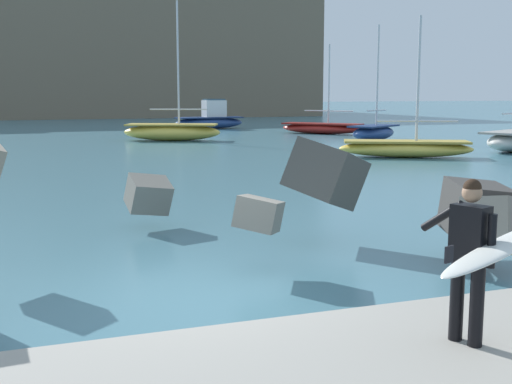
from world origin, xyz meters
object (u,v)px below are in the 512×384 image
at_px(boat_near_centre, 374,132).
at_px(boat_far_right, 322,128).
at_px(boat_near_right, 172,131).
at_px(surfer_with_board, 480,250).
at_px(boat_mid_left, 406,148).
at_px(boat_far_centre, 210,120).

height_order(boat_near_centre, boat_far_right, boat_near_centre).
relative_size(boat_near_centre, boat_near_right, 0.83).
relative_size(surfer_with_board, boat_far_right, 0.33).
bearing_deg(boat_near_centre, surfer_with_board, -118.18).
bearing_deg(boat_near_right, boat_near_centre, -20.12).
height_order(boat_near_centre, boat_near_right, boat_near_right).
relative_size(boat_near_right, boat_mid_left, 1.33).
bearing_deg(surfer_with_board, boat_far_centre, 77.44).
xyz_separation_m(boat_near_right, boat_far_centre, (5.92, 12.19, 0.17)).
distance_m(surfer_with_board, boat_near_right, 34.55).
xyz_separation_m(surfer_with_board, boat_far_right, (16.10, 37.35, -0.84)).
distance_m(surfer_with_board, boat_far_right, 40.68).
bearing_deg(boat_mid_left, boat_far_right, 76.85).
height_order(boat_mid_left, boat_far_right, boat_far_right).
bearing_deg(surfer_with_board, boat_near_right, 82.64).
height_order(surfer_with_board, boat_near_right, boat_near_right).
bearing_deg(boat_near_right, boat_far_centre, 64.09).
height_order(surfer_with_board, boat_mid_left, boat_mid_left).
relative_size(surfer_with_board, boat_far_centre, 0.34).
height_order(boat_mid_left, boat_far_centre, boat_mid_left).
height_order(surfer_with_board, boat_far_centre, boat_far_centre).
relative_size(boat_mid_left, boat_far_right, 1.00).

